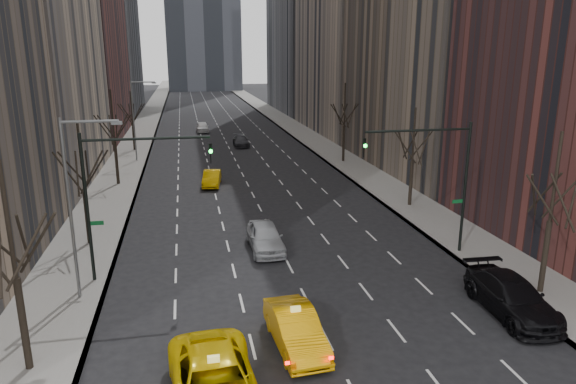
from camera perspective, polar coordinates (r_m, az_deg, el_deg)
sidewalk_left at (r=86.27m, az=-15.84°, el=6.60°), size 4.50×320.00×0.15m
sidewalk_right at (r=87.84m, az=0.41°, el=7.32°), size 4.50×320.00×0.15m
tree_lw_a at (r=21.80m, az=-27.92°, el=-8.60°), size 3.36×3.50×8.28m
tree_lw_b at (r=34.80m, az=-21.69°, el=0.27°), size 3.36×3.50×7.82m
tree_lw_c at (r=50.24m, az=-18.68°, el=5.21°), size 3.36×3.50×8.74m
tree_lw_d at (r=68.02m, az=-16.88°, el=7.35°), size 3.36×3.50×7.36m
tree_rw_a at (r=28.70m, az=27.06°, el=-3.02°), size 3.36×3.50×8.28m
tree_rw_b at (r=41.95m, az=13.63°, el=3.31°), size 3.36×3.50×7.82m
tree_rw_c at (r=58.46m, az=6.25°, el=7.20°), size 3.36×3.50×8.74m
traffic_mast_left at (r=28.17m, az=-18.29°, el=0.99°), size 6.69×0.39×8.00m
traffic_mast_right at (r=31.57m, az=16.61°, el=2.59°), size 6.69×0.39×8.00m
streetlight_near at (r=26.51m, az=-22.50°, el=0.03°), size 2.83×0.22×9.00m
streetlight_far at (r=60.75m, az=-16.50°, el=8.48°), size 2.83×0.22×9.00m
taxi_sedan at (r=22.29m, az=0.85°, el=-14.97°), size 2.08×5.07×1.63m
silver_sedan_ahead at (r=32.38m, az=-2.53°, el=-5.01°), size 2.04×5.03×1.71m
parked_suv_black at (r=26.96m, az=23.59°, el=-10.60°), size 2.68×6.09×1.74m
far_taxi at (r=48.56m, az=-8.46°, el=1.53°), size 2.10×4.53×1.44m
far_suv_grey at (r=69.28m, az=-5.24°, el=5.69°), size 2.11×4.99×1.44m
far_car_white at (r=82.85m, az=-9.49°, el=7.14°), size 1.92×4.68×1.59m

